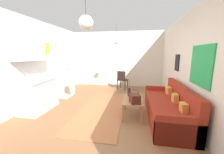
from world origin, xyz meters
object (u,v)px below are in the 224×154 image
object	(u,v)px
handbag	(135,98)
accent_chair	(122,79)
couch	(169,108)
refrigerator	(62,75)
bamboo_vase	(129,92)
pendant_lamp_near	(86,23)
pendant_lamp_far	(116,41)
coffee_table	(133,101)

from	to	relation	value
handbag	accent_chair	bearing A→B (deg)	101.86
couch	refrigerator	xyz separation A→B (m)	(-3.58, 1.20, 0.54)
bamboo_vase	pendant_lamp_near	world-z (taller)	pendant_lamp_near
pendant_lamp_far	coffee_table	bearing A→B (deg)	-66.73
bamboo_vase	pendant_lamp_far	distance (m)	2.11
bamboo_vase	handbag	xyz separation A→B (m)	(0.16, -0.49, -0.01)
couch	coffee_table	size ratio (longest dim) A/B	2.47
handbag	pendant_lamp_near	world-z (taller)	pendant_lamp_near
handbag	pendant_lamp_near	xyz separation A→B (m)	(-0.92, -0.71, 1.63)
pendant_lamp_near	accent_chair	bearing A→B (deg)	84.27
bamboo_vase	handbag	size ratio (longest dim) A/B	1.30
pendant_lamp_near	pendant_lamp_far	size ratio (longest dim) A/B	0.88
pendant_lamp_far	bamboo_vase	bearing A→B (deg)	-67.19
coffee_table	pendant_lamp_far	world-z (taller)	pendant_lamp_far
handbag	accent_chair	xyz separation A→B (m)	(-0.57, 2.74, -0.07)
couch	pendant_lamp_far	xyz separation A→B (m)	(-1.59, 1.64, 1.80)
refrigerator	accent_chair	size ratio (longest dim) A/B	1.91
refrigerator	pendant_lamp_far	xyz separation A→B (m)	(1.99, 0.44, 1.26)
couch	coffee_table	world-z (taller)	couch
refrigerator	pendant_lamp_near	xyz separation A→B (m)	(1.80, -2.11, 1.37)
refrigerator	pendant_lamp_far	bearing A→B (deg)	12.49
accent_chair	couch	bearing A→B (deg)	136.11
handbag	pendant_lamp_near	bearing A→B (deg)	-142.45
refrigerator	coffee_table	bearing A→B (deg)	-23.35
couch	refrigerator	world-z (taller)	refrigerator
bamboo_vase	pendant_lamp_near	distance (m)	2.15
pendant_lamp_far	couch	bearing A→B (deg)	-45.96
couch	coffee_table	bearing A→B (deg)	176.97
refrigerator	pendant_lamp_near	distance (m)	3.09
couch	pendant_lamp_far	world-z (taller)	pendant_lamp_far
pendant_lamp_near	handbag	bearing A→B (deg)	37.55
couch	handbag	size ratio (longest dim) A/B	6.12
coffee_table	pendant_lamp_far	distance (m)	2.43
bamboo_vase	refrigerator	world-z (taller)	refrigerator
handbag	refrigerator	world-z (taller)	refrigerator
accent_chair	pendant_lamp_near	xyz separation A→B (m)	(-0.35, -3.44, 1.70)
handbag	couch	bearing A→B (deg)	12.97
couch	refrigerator	bearing A→B (deg)	161.42
handbag	accent_chair	size ratio (longest dim) A/B	0.41
bamboo_vase	refrigerator	bearing A→B (deg)	160.34
pendant_lamp_near	bamboo_vase	bearing A→B (deg)	57.54
bamboo_vase	pendant_lamp_far	xyz separation A→B (m)	(-0.57, 1.36, 1.51)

